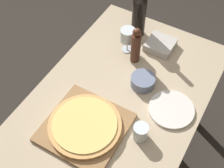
% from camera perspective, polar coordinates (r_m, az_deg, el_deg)
% --- Properties ---
extents(ground_plane, '(12.00, 12.00, 0.00)m').
position_cam_1_polar(ground_plane, '(2.27, 0.69, -14.10)').
color(ground_plane, '#2D2823').
extents(dining_table, '(0.82, 1.30, 0.77)m').
position_cam_1_polar(dining_table, '(1.69, 0.91, -5.03)').
color(dining_table, tan).
rests_on(dining_table, ground_plane).
extents(cutting_board, '(0.37, 0.37, 0.02)m').
position_cam_1_polar(cutting_board, '(1.50, -4.94, -7.87)').
color(cutting_board, olive).
rests_on(cutting_board, dining_table).
extents(pizza, '(0.35, 0.35, 0.02)m').
position_cam_1_polar(pizza, '(1.48, -5.00, -7.47)').
color(pizza, tan).
rests_on(pizza, cutting_board).
extents(wine_bottle, '(0.08, 0.08, 0.36)m').
position_cam_1_polar(wine_bottle, '(1.83, 4.96, 12.59)').
color(wine_bottle, black).
rests_on(wine_bottle, dining_table).
extents(pepper_mill, '(0.05, 0.05, 0.23)m').
position_cam_1_polar(pepper_mill, '(1.69, 4.38, 6.96)').
color(pepper_mill, '#4C2819').
rests_on(pepper_mill, dining_table).
extents(wine_glass, '(0.08, 0.08, 0.15)m').
position_cam_1_polar(wine_glass, '(1.74, 2.88, 8.81)').
color(wine_glass, silver).
rests_on(wine_glass, dining_table).
extents(small_bowl, '(0.13, 0.13, 0.06)m').
position_cam_1_polar(small_bowl, '(1.64, 5.67, 0.52)').
color(small_bowl, slate).
rests_on(small_bowl, dining_table).
extents(drinking_tumbler, '(0.07, 0.07, 0.08)m').
position_cam_1_polar(drinking_tumbler, '(1.45, 5.26, -8.75)').
color(drinking_tumbler, silver).
rests_on(drinking_tumbler, dining_table).
extents(dinner_plate, '(0.23, 0.23, 0.01)m').
position_cam_1_polar(dinner_plate, '(1.58, 10.80, -4.56)').
color(dinner_plate, silver).
rests_on(dinner_plate, dining_table).
extents(food_container, '(0.15, 0.15, 0.04)m').
position_cam_1_polar(food_container, '(1.84, 8.83, 7.10)').
color(food_container, '#BCB7AD').
rests_on(food_container, dining_table).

